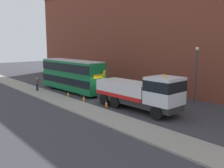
# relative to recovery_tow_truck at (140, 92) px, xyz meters

# --- Properties ---
(ground_plane) EXTENTS (120.00, 120.00, 0.00)m
(ground_plane) POSITION_rel_recovery_tow_truck_xyz_m (-5.77, 0.38, -1.76)
(ground_plane) COLOR #38383D
(near_kerb) EXTENTS (60.00, 2.80, 0.15)m
(near_kerb) POSITION_rel_recovery_tow_truck_xyz_m (-5.77, -3.82, -1.68)
(near_kerb) COLOR gray
(near_kerb) RESTS_ON ground_plane
(building_facade) EXTENTS (60.00, 1.50, 16.00)m
(building_facade) POSITION_rel_recovery_tow_truck_xyz_m (-5.77, 8.51, 6.31)
(building_facade) COLOR brown
(building_facade) RESTS_ON ground_plane
(recovery_tow_truck) EXTENTS (10.19, 2.96, 3.67)m
(recovery_tow_truck) POSITION_rel_recovery_tow_truck_xyz_m (0.00, 0.00, 0.00)
(recovery_tow_truck) COLOR #2D2D2D
(recovery_tow_truck) RESTS_ON ground_plane
(double_decker_bus) EXTENTS (11.11, 2.94, 4.06)m
(double_decker_bus) POSITION_rel_recovery_tow_truck_xyz_m (-12.05, -0.02, 0.47)
(double_decker_bus) COLOR #146B38
(double_decker_bus) RESTS_ON ground_plane
(pedestrian_onlooker) EXTENTS (0.39, 0.47, 1.71)m
(pedestrian_onlooker) POSITION_rel_recovery_tow_truck_xyz_m (-14.72, -3.59, -0.77)
(pedestrian_onlooker) COLOR #232333
(pedestrian_onlooker) RESTS_ON near_kerb
(traffic_cone_near_bus) EXTENTS (0.36, 0.36, 0.72)m
(traffic_cone_near_bus) POSITION_rel_recovery_tow_truck_xyz_m (-9.28, -2.20, -1.42)
(traffic_cone_near_bus) COLOR orange
(traffic_cone_near_bus) RESTS_ON ground_plane
(traffic_cone_midway) EXTENTS (0.36, 0.36, 0.72)m
(traffic_cone_midway) POSITION_rel_recovery_tow_truck_xyz_m (-6.15, -2.14, -1.42)
(traffic_cone_midway) COLOR orange
(traffic_cone_midway) RESTS_ON ground_plane
(traffic_cone_near_truck) EXTENTS (0.36, 0.36, 0.72)m
(traffic_cone_near_truck) POSITION_rel_recovery_tow_truck_xyz_m (-2.83, -1.71, -1.42)
(traffic_cone_near_truck) COLOR orange
(traffic_cone_near_truck) RESTS_ON ground_plane
(street_lamp) EXTENTS (0.36, 0.36, 5.83)m
(street_lamp) POSITION_rel_recovery_tow_truck_xyz_m (1.77, 6.32, 1.71)
(street_lamp) COLOR #38383D
(street_lamp) RESTS_ON ground_plane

